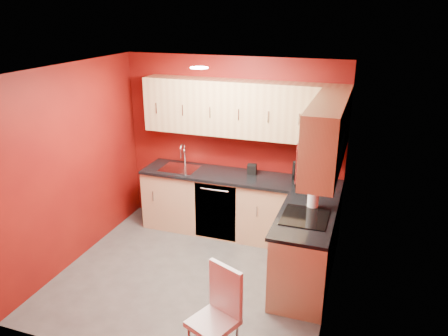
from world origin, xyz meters
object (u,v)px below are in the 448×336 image
Objects in this scene: paper_towel at (313,195)px; dining_chair at (213,318)px; microwave at (321,155)px; napkin_holder at (252,169)px; sink at (180,166)px; coffee_maker at (300,174)px.

dining_chair is at bearing -110.06° from paper_towel.
napkin_holder is (-1.04, 1.12, -0.68)m from microwave.
sink is 0.56× the size of dining_chair.
sink is at bearing -173.78° from napkin_holder.
coffee_maker is at bearing 104.87° from dining_chair.
napkin_holder reaches higher than dining_chair.
microwave is 2.52× the size of paper_towel.
sink is 2.14m from paper_towel.
microwave reaches higher than napkin_holder.
napkin_holder is at bearing 121.40° from dining_chair.
sink is at bearing 143.75° from dining_chair.
napkin_holder is at bearing 139.61° from paper_towel.
napkin_holder is (1.05, 0.11, 0.03)m from sink.
sink reaches higher than napkin_holder.
paper_towel is (-0.07, 0.30, -0.60)m from microwave.
dining_chair is (-0.62, -1.69, -0.59)m from paper_towel.
coffee_maker is 2.16× the size of napkin_holder.
microwave is 2.43m from sink.
coffee_maker reaches higher than dining_chair.
paper_towel reaches higher than dining_chair.
coffee_maker reaches higher than napkin_holder.
dining_chair is at bearing -121.09° from coffee_maker.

